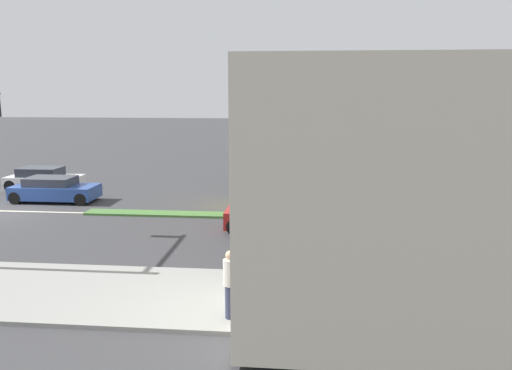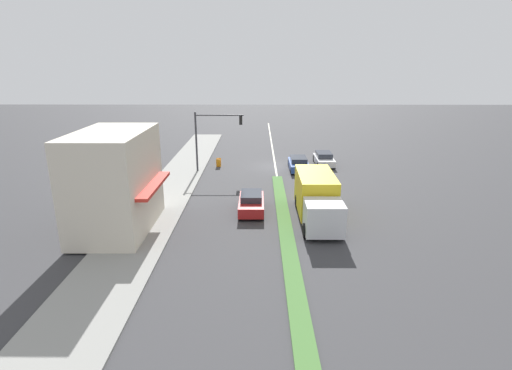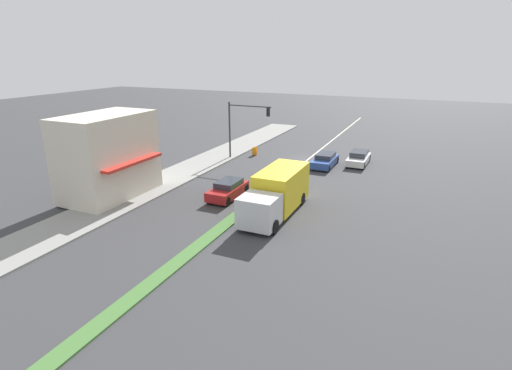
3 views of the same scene
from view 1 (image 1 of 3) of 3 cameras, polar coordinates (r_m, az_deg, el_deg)
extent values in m
plane|color=#38383A|center=(22.53, 15.94, -3.90)|extent=(160.00, 160.00, 0.00)
cube|color=gray|center=(14.37, 24.53, -12.67)|extent=(4.00, 73.00, 0.12)
cube|color=beige|center=(26.11, -26.77, -2.66)|extent=(0.16, 60.00, 0.01)
cube|color=beige|center=(11.49, 16.28, -1.58)|extent=(4.03, 7.08, 6.09)
cube|color=red|center=(13.82, 14.42, -0.50)|extent=(0.70, 5.67, 0.20)
cylinder|color=#282D42|center=(12.34, -2.94, -13.14)|extent=(0.26, 0.26, 0.84)
cylinder|color=#B7B2A8|center=(12.06, -2.98, -9.94)|extent=(0.34, 0.34, 0.64)
sphere|color=tan|center=(11.92, -3.00, -8.01)|extent=(0.22, 0.22, 0.22)
cube|color=silver|center=(24.23, 12.71, 0.22)|extent=(2.28, 2.20, 1.90)
cube|color=yellow|center=(23.98, 3.59, 1.20)|extent=(2.40, 5.10, 2.60)
cylinder|color=black|center=(25.45, 12.79, -1.06)|extent=(0.28, 0.90, 0.90)
cylinder|color=black|center=(23.36, 13.45, -2.13)|extent=(0.28, 0.90, 0.90)
cylinder|color=black|center=(25.31, 0.81, -0.85)|extent=(0.28, 0.90, 0.90)
cylinder|color=black|center=(23.21, 0.38, -1.92)|extent=(0.28, 0.90, 0.90)
cube|color=#284793|center=(27.19, -21.95, -0.73)|extent=(1.79, 4.18, 0.66)
cube|color=#2D333D|center=(27.19, -22.42, 0.40)|extent=(1.52, 2.30, 0.43)
cylinder|color=black|center=(27.20, -18.00, -0.87)|extent=(0.22, 0.62, 0.62)
cylinder|color=black|center=(25.79, -19.39, -1.57)|extent=(0.22, 0.62, 0.62)
cylinder|color=black|center=(28.71, -24.20, -0.70)|extent=(0.22, 0.62, 0.62)
cylinder|color=black|center=(27.37, -25.82, -1.35)|extent=(0.22, 0.62, 0.62)
cube|color=silver|center=(30.57, -22.98, 0.39)|extent=(1.74, 4.07, 0.62)
cube|color=#2D333D|center=(30.58, -23.39, 1.41)|extent=(1.47, 2.24, 0.48)
cylinder|color=black|center=(30.56, -19.64, 0.31)|extent=(0.22, 0.67, 0.67)
cylinder|color=black|center=(29.20, -20.90, -0.24)|extent=(0.22, 0.67, 0.67)
cylinder|color=black|center=(32.04, -24.84, 0.40)|extent=(0.22, 0.67, 0.67)
cylinder|color=black|center=(30.75, -26.26, -0.12)|extent=(0.22, 0.67, 0.67)
cube|color=#AD1E1E|center=(19.90, 2.26, -3.79)|extent=(1.72, 3.95, 0.69)
cube|color=#2D333D|center=(19.78, 1.70, -2.20)|extent=(1.46, 2.17, 0.43)
cylinder|color=black|center=(20.66, 6.58, -3.85)|extent=(0.22, 0.71, 0.71)
cylinder|color=black|center=(19.19, 6.66, -4.99)|extent=(0.22, 0.71, 0.71)
cylinder|color=black|center=(20.81, -1.80, -3.67)|extent=(0.22, 0.71, 0.71)
cylinder|color=black|center=(19.36, -2.36, -4.79)|extent=(0.22, 0.71, 0.71)
camera|label=2|loc=(32.40, 59.23, 13.67)|focal=28.00mm
camera|label=3|loc=(40.72, 42.85, 14.96)|focal=28.00mm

